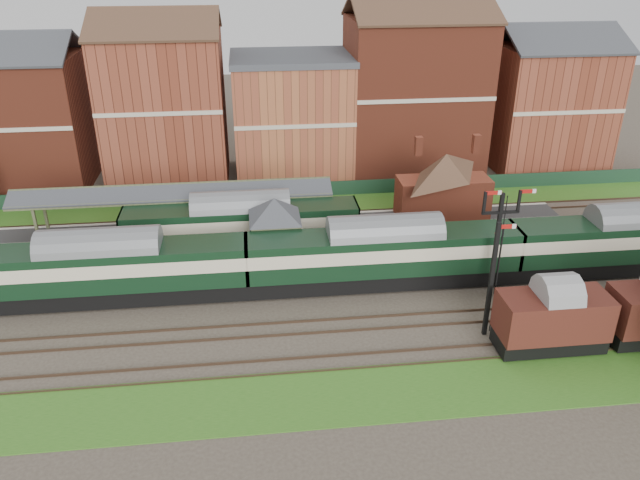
{
  "coord_description": "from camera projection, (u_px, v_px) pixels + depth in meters",
  "views": [
    {
      "loc": [
        -4.56,
        -39.37,
        23.42
      ],
      "look_at": [
        0.26,
        2.0,
        3.0
      ],
      "focal_mm": 35.0,
      "sensor_mm": 36.0,
      "label": 1
    }
  ],
  "objects": [
    {
      "name": "ground",
      "position": [
        320.0,
        289.0,
        45.9
      ],
      "size": [
        160.0,
        160.0,
        0.0
      ],
      "primitive_type": "plane",
      "color": "#473D33",
      "rests_on": "ground"
    },
    {
      "name": "grass_back",
      "position": [
        301.0,
        204.0,
        60.15
      ],
      "size": [
        90.0,
        4.5,
        0.06
      ],
      "primitive_type": "cube",
      "color": "#2D6619",
      "rests_on": "ground"
    },
    {
      "name": "grass_front",
      "position": [
        344.0,
        396.0,
        35.18
      ],
      "size": [
        90.0,
        5.0,
        0.06
      ],
      "primitive_type": "cube",
      "color": "#2D6619",
      "rests_on": "ground"
    },
    {
      "name": "fence",
      "position": [
        299.0,
        190.0,
        61.62
      ],
      "size": [
        90.0,
        0.12,
        1.5
      ],
      "primitive_type": "cube",
      "color": "#193823",
      "rests_on": "ground"
    },
    {
      "name": "platform",
      "position": [
        249.0,
        230.0,
        53.85
      ],
      "size": [
        55.0,
        3.4,
        1.0
      ],
      "primitive_type": "cube",
      "color": "#2D2D2D",
      "rests_on": "ground"
    },
    {
      "name": "signal_box",
      "position": [
        275.0,
        233.0,
        47.08
      ],
      "size": [
        5.4,
        5.4,
        6.0
      ],
      "color": "#5C6B4C",
      "rests_on": "ground"
    },
    {
      "name": "brick_hut",
      "position": [
        378.0,
        251.0,
        48.79
      ],
      "size": [
        3.2,
        2.64,
        2.94
      ],
      "color": "brown",
      "rests_on": "ground"
    },
    {
      "name": "station_building",
      "position": [
        444.0,
        184.0,
        54.1
      ],
      "size": [
        8.1,
        8.1,
        5.9
      ],
      "color": "brown",
      "rests_on": "platform"
    },
    {
      "name": "canopy",
      "position": [
        174.0,
        189.0,
        51.43
      ],
      "size": [
        26.0,
        3.89,
        4.08
      ],
      "color": "#515937",
      "rests_on": "platform"
    },
    {
      "name": "semaphore_bracket",
      "position": [
        497.0,
        239.0,
        42.88
      ],
      "size": [
        3.6,
        0.25,
        8.18
      ],
      "color": "black",
      "rests_on": "ground"
    },
    {
      "name": "semaphore_siding",
      "position": [
        492.0,
        278.0,
        38.87
      ],
      "size": [
        1.23,
        0.25,
        8.0
      ],
      "color": "black",
      "rests_on": "ground"
    },
    {
      "name": "town_backdrop",
      "position": [
        290.0,
        110.0,
        65.09
      ],
      "size": [
        69.0,
        10.0,
        16.0
      ],
      "color": "brown",
      "rests_on": "ground"
    },
    {
      "name": "dmu_train",
      "position": [
        384.0,
        253.0,
        45.22
      ],
      "size": [
        59.32,
        3.11,
        4.56
      ],
      "color": "black",
      "rests_on": "ground"
    },
    {
      "name": "platform_railcar",
      "position": [
        242.0,
        225.0,
        50.01
      ],
      "size": [
        18.78,
        2.96,
        4.33
      ],
      "color": "black",
      "rests_on": "ground"
    },
    {
      "name": "goods_van_a",
      "position": [
        552.0,
        318.0,
        38.26
      ],
      "size": [
        6.66,
        2.88,
        4.04
      ],
      "color": "black",
      "rests_on": "ground"
    }
  ]
}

